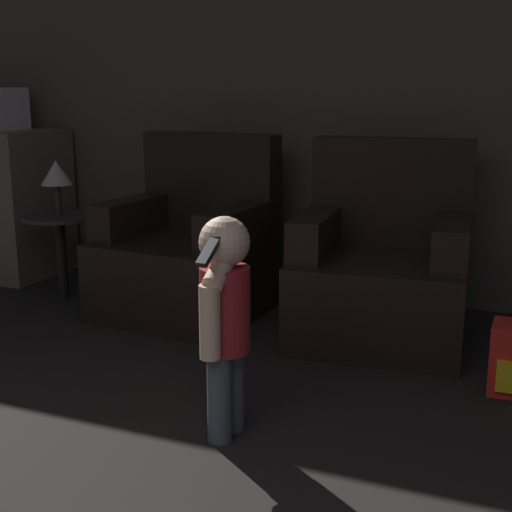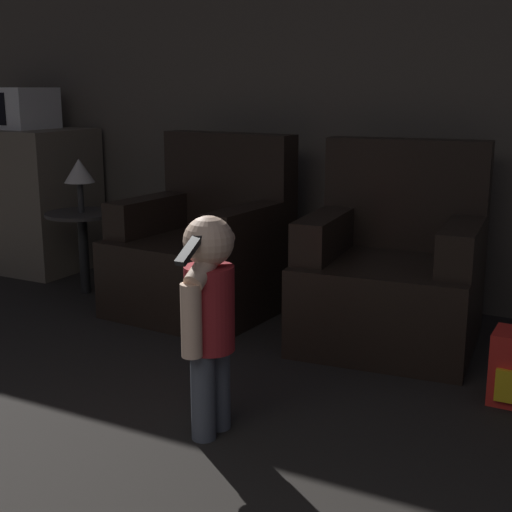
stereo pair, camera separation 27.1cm
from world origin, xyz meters
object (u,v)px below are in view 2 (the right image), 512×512
Objects in this scene: person_toddler at (209,309)px; lamp at (79,172)px; armchair_right at (392,274)px; microwave at (11,108)px; armchair_left at (204,251)px.

lamp is (-1.64, 1.21, 0.27)m from person_toddler.
armchair_right is 3.05× the size of lamp.
microwave is 1.73× the size of lamp.
armchair_left and armchair_right have the same top height.
lamp is at bearing -171.96° from armchair_left.
lamp reaches higher than person_toddler.
person_toddler is (-0.27, -1.27, 0.14)m from armchair_right.
lamp is (-0.83, -0.06, 0.40)m from armchair_left.
armchair_left is 1.89m from microwave.
microwave reaches higher than lamp.
armchair_left is at bearing 174.63° from armchair_right.
armchair_left is at bearing -9.35° from microwave.
armchair_right is at bearing 1.76° from lamp.
lamp is at bearing -21.11° from microwave.
microwave is (-2.52, 1.55, 0.62)m from person_toddler.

